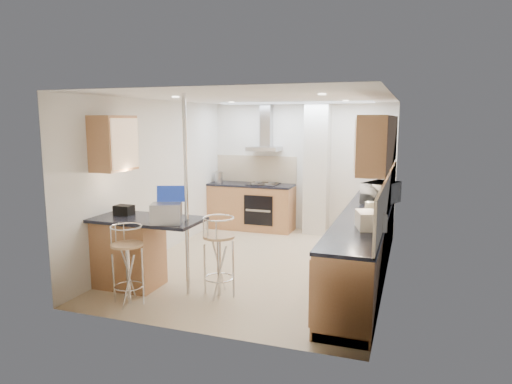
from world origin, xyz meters
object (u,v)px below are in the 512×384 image
(bar_stool_near, at_px, (128,265))
(bar_stool_end, at_px, (219,256))
(laptop, at_px, (166,213))
(bread_bin, at_px, (370,220))
(microwave, at_px, (381,193))

(bar_stool_near, xyz_separation_m, bar_stool_end, (0.93, 0.58, 0.03))
(laptop, bearing_deg, bar_stool_end, 1.93)
(bar_stool_near, xyz_separation_m, bread_bin, (2.71, 0.95, 0.54))
(bar_stool_near, relative_size, bread_bin, 2.51)
(microwave, distance_m, bar_stool_near, 3.85)
(microwave, distance_m, laptop, 3.32)
(microwave, xyz_separation_m, laptop, (-2.35, -2.35, -0.02))
(microwave, relative_size, bar_stool_end, 0.58)
(bar_stool_end, bearing_deg, bar_stool_near, 141.96)
(bar_stool_end, xyz_separation_m, bread_bin, (1.78, 0.36, 0.51))
(laptop, relative_size, bar_stool_end, 0.35)
(bread_bin, bearing_deg, bar_stool_end, 175.48)
(laptop, height_order, bar_stool_near, laptop)
(bar_stool_end, height_order, bread_bin, bread_bin)
(bar_stool_end, bearing_deg, microwave, -20.51)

